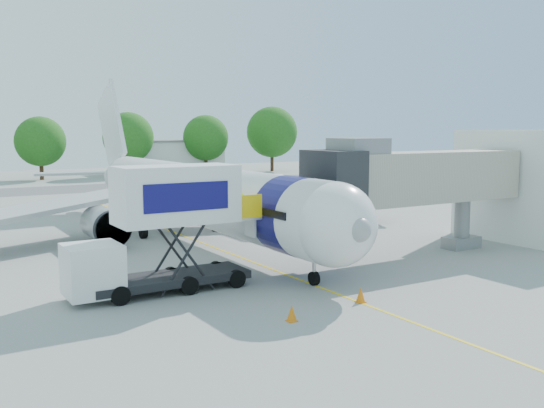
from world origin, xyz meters
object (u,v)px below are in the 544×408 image
jet_bridge (407,179)px  ground_tug (380,321)px  catering_hiloader (162,229)px  aircraft (191,194)px

jet_bridge → ground_tug: jet_bridge is taller
jet_bridge → catering_hiloader: jet_bridge is taller
aircraft → catering_hiloader: size_ratio=4.44×
catering_hiloader → jet_bridge: bearing=0.0°
jet_bridge → ground_tug: size_ratio=3.75×
catering_hiloader → aircraft: bearing=60.6°
catering_hiloader → ground_tug: 10.65m
jet_bridge → ground_tug: (-10.42, -9.73, -3.61)m
catering_hiloader → ground_tug: (3.84, -9.72, -2.02)m
aircraft → ground_tug: bearing=-96.6°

